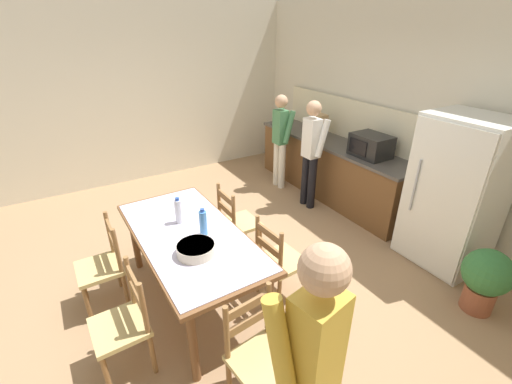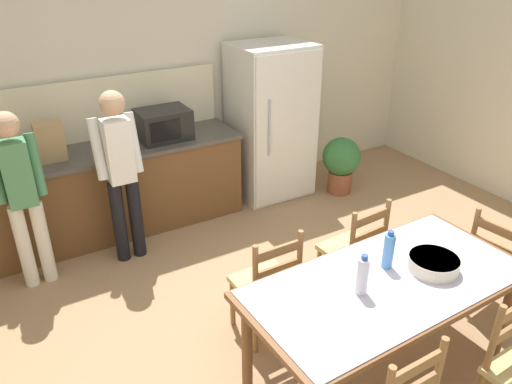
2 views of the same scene
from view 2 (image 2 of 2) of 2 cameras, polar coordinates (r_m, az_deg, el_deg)
ground_plane at (r=3.99m, az=6.34°, el=-15.48°), size 8.32×8.32×0.00m
wall_back at (r=5.44m, az=-10.00°, el=13.52°), size 6.52×0.12×2.90m
kitchen_counter at (r=5.12m, az=-17.92°, el=-0.25°), size 2.96×0.66×0.89m
counter_splashback at (r=5.14m, az=-19.92°, el=8.53°), size 2.92×0.03×0.60m
refrigerator at (r=5.61m, az=1.73°, el=7.99°), size 0.83×0.73×1.71m
microwave at (r=5.05m, az=-10.52°, el=7.62°), size 0.50×0.39×0.30m
paper_bag at (r=4.81m, az=-22.50°, el=5.35°), size 0.24×0.16×0.36m
dining_table at (r=3.30m, az=14.71°, el=-10.92°), size 1.87×0.93×0.79m
bottle_near_centre at (r=3.04m, az=12.07°, el=-9.33°), size 0.07×0.07×0.27m
bottle_off_centre at (r=3.30m, az=14.91°, el=-6.49°), size 0.07×0.07×0.27m
serving_bowl at (r=3.40m, az=19.63°, el=-7.63°), size 0.32×0.32×0.09m
chair_side_far_right at (r=4.11m, az=11.18°, el=-6.60°), size 0.45×0.43×0.91m
chair_side_far_left at (r=3.68m, az=1.31°, el=-10.53°), size 0.42×0.40×0.91m
chair_head_end at (r=4.29m, az=25.94°, el=-7.59°), size 0.45×0.47×0.91m
person_at_sink at (r=4.41m, az=-25.23°, el=-0.06°), size 0.39×0.27×1.54m
person_at_counter at (r=4.48m, az=-15.21°, el=2.53°), size 0.40×0.28×1.59m
potted_plant at (r=5.84m, az=9.70°, el=3.47°), size 0.44×0.44×0.67m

